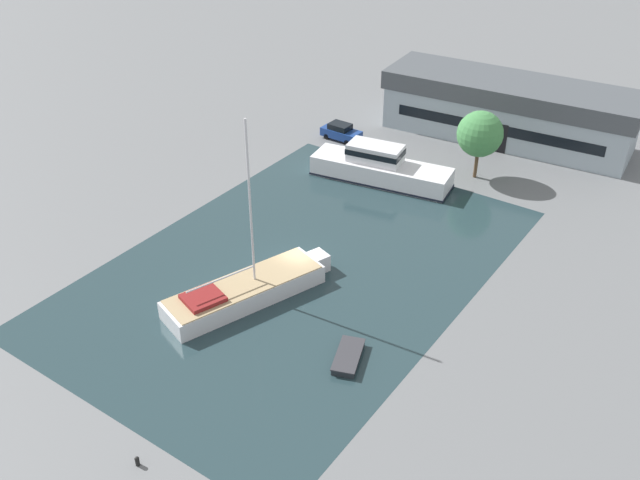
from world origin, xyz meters
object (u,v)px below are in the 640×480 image
at_px(warehouse_building, 509,110).
at_px(sailboat_moored, 247,290).
at_px(quay_tree_near_building, 480,134).
at_px(parked_car, 341,132).
at_px(motor_cruiser, 380,168).
at_px(small_dinghy, 348,357).

height_order(warehouse_building, sailboat_moored, sailboat_moored).
bearing_deg(quay_tree_near_building, parked_car, -179.41).
xyz_separation_m(parked_car, sailboat_moored, (9.50, -26.42, -0.08)).
bearing_deg(warehouse_building, quay_tree_near_building, -88.22).
relative_size(quay_tree_near_building, sailboat_moored, 0.48).
relative_size(parked_car, motor_cruiser, 0.31).
bearing_deg(small_dinghy, parked_car, -75.87).
height_order(warehouse_building, quay_tree_near_building, quay_tree_near_building).
distance_m(sailboat_moored, small_dinghy, 9.46).
bearing_deg(motor_cruiser, warehouse_building, -29.86).
bearing_deg(motor_cruiser, small_dinghy, -163.25).
xyz_separation_m(warehouse_building, parked_car, (-13.65, -10.08, -2.23)).
bearing_deg(warehouse_building, sailboat_moored, -101.41).
bearing_deg(sailboat_moored, parked_car, 128.60).
distance_m(quay_tree_near_building, small_dinghy, 28.43).
bearing_deg(quay_tree_near_building, small_dinghy, -81.74).
xyz_separation_m(parked_car, motor_cruiser, (7.88, -5.52, 0.42)).
height_order(warehouse_building, motor_cruiser, warehouse_building).
height_order(motor_cruiser, small_dinghy, motor_cruiser).
relative_size(warehouse_building, small_dinghy, 6.88).
bearing_deg(warehouse_building, small_dinghy, -87.07).
distance_m(sailboat_moored, motor_cruiser, 20.97).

